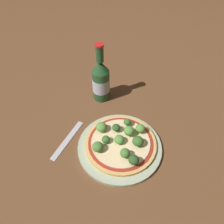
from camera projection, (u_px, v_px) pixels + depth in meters
name	position (u px, v px, depth m)	size (l,w,h in m)	color
ground_plane	(123.00, 146.00, 0.69)	(3.00, 3.00, 0.00)	brown
plate	(120.00, 147.00, 0.68)	(0.26, 0.26, 0.01)	#A3B293
pizza	(121.00, 143.00, 0.67)	(0.22, 0.22, 0.01)	tan
broccoli_floret_0	(119.00, 140.00, 0.65)	(0.03, 0.03, 0.03)	#7A9E5B
broccoli_floret_1	(101.00, 127.00, 0.68)	(0.03, 0.03, 0.03)	#7A9E5B
broccoli_floret_2	(116.00, 128.00, 0.68)	(0.03, 0.03, 0.03)	#7A9E5B
broccoli_floret_3	(140.00, 128.00, 0.68)	(0.03, 0.03, 0.03)	#7A9E5B
broccoli_floret_4	(125.00, 153.00, 0.62)	(0.03, 0.03, 0.03)	#7A9E5B
broccoli_floret_5	(138.00, 140.00, 0.65)	(0.03, 0.03, 0.03)	#7A9E5B
broccoli_floret_6	(129.00, 131.00, 0.67)	(0.03, 0.03, 0.03)	#7A9E5B
broccoli_floret_7	(127.00, 122.00, 0.70)	(0.02, 0.02, 0.03)	#7A9E5B
broccoli_floret_8	(106.00, 139.00, 0.66)	(0.02, 0.02, 0.02)	#7A9E5B
broccoli_floret_9	(134.00, 160.00, 0.60)	(0.03, 0.03, 0.03)	#7A9E5B
broccoli_floret_10	(98.00, 147.00, 0.63)	(0.03, 0.03, 0.03)	#7A9E5B
beer_bottle	(101.00, 80.00, 0.78)	(0.06, 0.06, 0.22)	#234C28
fork	(67.00, 140.00, 0.70)	(0.04, 0.17, 0.00)	#B2B2B7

